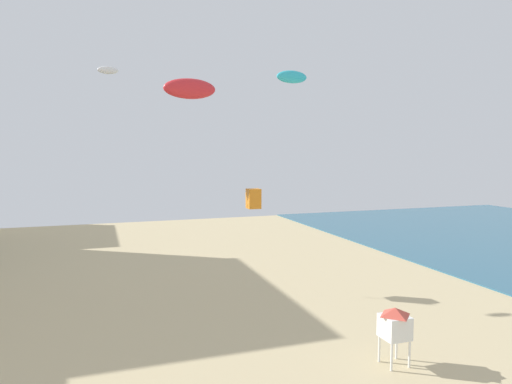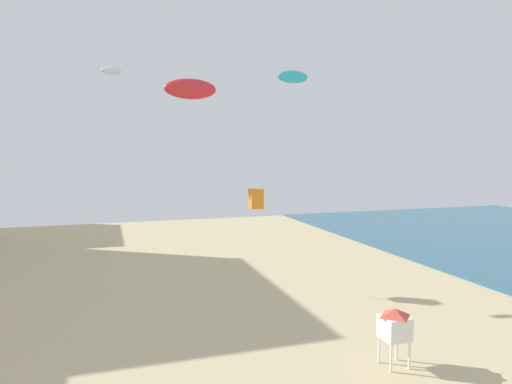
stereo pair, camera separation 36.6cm
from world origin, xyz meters
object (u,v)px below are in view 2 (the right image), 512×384
object	(u,v)px
kite_white_parafoil	(111,71)
kite_orange_box	(256,199)
kite_red_parafoil	(190,89)
lifeguard_stand	(395,325)
kite_cyan_parafoil	(293,77)

from	to	relation	value
kite_white_parafoil	kite_orange_box	bearing A→B (deg)	-24.81
kite_red_parafoil	kite_white_parafoil	distance (m)	11.45
lifeguard_stand	kite_orange_box	xyz separation A→B (m)	(-2.15, 12.77, 4.31)
lifeguard_stand	kite_white_parafoil	size ratio (longest dim) A/B	1.86
kite_orange_box	kite_white_parafoil	world-z (taller)	kite_white_parafoil
kite_white_parafoil	lifeguard_stand	bearing A→B (deg)	-56.62
kite_cyan_parafoil	lifeguard_stand	bearing A→B (deg)	-66.98
lifeguard_stand	kite_cyan_parafoil	distance (m)	12.88
kite_red_parafoil	lifeguard_stand	bearing A→B (deg)	-39.67
lifeguard_stand	kite_red_parafoil	xyz separation A→B (m)	(-7.62, 6.32, 10.51)
lifeguard_stand	kite_red_parafoil	distance (m)	14.44
kite_orange_box	kite_red_parafoil	xyz separation A→B (m)	(-5.48, -6.44, 6.20)
lifeguard_stand	kite_orange_box	size ratio (longest dim) A/B	1.92
kite_orange_box	kite_cyan_parafoil	distance (m)	9.88
kite_orange_box	kite_cyan_parafoil	world-z (taller)	kite_cyan_parafoil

